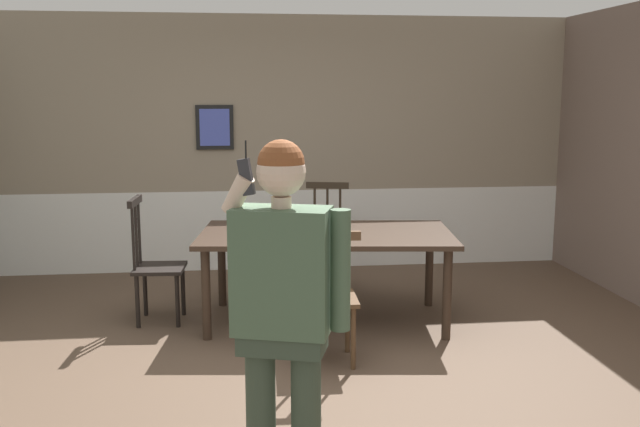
% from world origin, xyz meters
% --- Properties ---
extents(ground_plane, '(6.96, 6.96, 0.00)m').
position_xyz_m(ground_plane, '(0.00, 0.00, 0.00)').
color(ground_plane, brown).
extents(room_back_partition, '(6.32, 0.17, 2.68)m').
position_xyz_m(room_back_partition, '(-0.00, 2.98, 1.29)').
color(room_back_partition, gray).
rests_on(room_back_partition, ground_plane).
extents(dining_table, '(2.16, 1.32, 0.76)m').
position_xyz_m(dining_table, '(0.27, 1.07, 0.69)').
color(dining_table, '#38281E').
rests_on(dining_table, ground_plane).
extents(chair_near_window, '(0.42, 0.42, 0.98)m').
position_xyz_m(chair_near_window, '(0.17, 0.14, 0.48)').
color(chair_near_window, '#513823').
rests_on(chair_near_window, ground_plane).
extents(chair_by_doorway, '(0.43, 0.43, 1.04)m').
position_xyz_m(chair_by_doorway, '(-1.13, 1.23, 0.49)').
color(chair_by_doorway, black).
rests_on(chair_by_doorway, ground_plane).
extents(chair_at_table_head, '(0.50, 0.50, 1.03)m').
position_xyz_m(chair_at_table_head, '(0.38, 1.99, 0.48)').
color(chair_at_table_head, '#2D2319').
rests_on(chair_at_table_head, ground_plane).
extents(person_figure, '(0.57, 0.35, 1.69)m').
position_xyz_m(person_figure, '(-0.25, -1.50, 0.98)').
color(person_figure, '#3A493A').
rests_on(person_figure, ground_plane).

